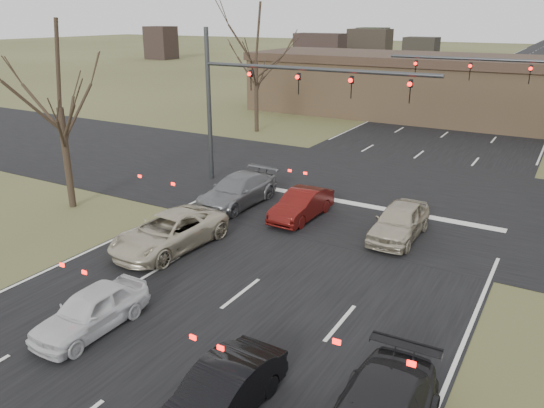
{
  "coord_description": "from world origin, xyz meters",
  "views": [
    {
      "loc": [
        8.54,
        -9.68,
        8.57
      ],
      "look_at": [
        -0.68,
        6.2,
        2.0
      ],
      "focal_mm": 35.0,
      "sensor_mm": 36.0,
      "label": 1
    }
  ],
  "objects": [
    {
      "name": "car_grey_ahead",
      "position": [
        -4.86,
        10.11,
        0.71
      ],
      "size": [
        2.15,
        4.96,
        1.42
      ],
      "primitive_type": "imported",
      "rotation": [
        0.0,
        0.0,
        -0.03
      ],
      "color": "slate",
      "rests_on": "ground"
    },
    {
      "name": "ground",
      "position": [
        0.0,
        0.0,
        0.0
      ],
      "size": [
        360.0,
        360.0,
        0.0
      ],
      "primitive_type": "plane",
      "color": "#484926",
      "rests_on": "ground"
    },
    {
      "name": "car_red_ahead",
      "position": [
        -1.41,
        10.06,
        0.64
      ],
      "size": [
        1.48,
        3.93,
        1.28
      ],
      "primitive_type": "imported",
      "rotation": [
        0.0,
        0.0,
        -0.03
      ],
      "color": "#4C0D0A",
      "rests_on": "ground"
    },
    {
      "name": "road_cross",
      "position": [
        0.0,
        15.0,
        0.01
      ],
      "size": [
        200.0,
        14.0,
        0.02
      ],
      "primitive_type": "cube",
      "color": "black",
      "rests_on": "ground"
    },
    {
      "name": "car_white_sedan",
      "position": [
        -2.56,
        -0.86,
        0.62
      ],
      "size": [
        1.49,
        3.66,
        1.25
      ],
      "primitive_type": "imported",
      "rotation": [
        0.0,
        0.0,
        0.0
      ],
      "color": "silver",
      "rests_on": "ground"
    },
    {
      "name": "road_main",
      "position": [
        0.0,
        60.0,
        0.01
      ],
      "size": [
        14.0,
        300.0,
        0.02
      ],
      "primitive_type": "cube",
      "color": "black",
      "rests_on": "ground"
    },
    {
      "name": "building",
      "position": [
        2.0,
        38.0,
        2.67
      ],
      "size": [
        42.4,
        10.4,
        5.3
      ],
      "color": "#886949",
      "rests_on": "ground"
    },
    {
      "name": "car_black_hatch",
      "position": [
        2.69,
        -1.89,
        0.62
      ],
      "size": [
        1.4,
        3.81,
        1.25
      ],
      "primitive_type": "imported",
      "rotation": [
        0.0,
        0.0,
        -0.02
      ],
      "color": "black",
      "rests_on": "ground"
    },
    {
      "name": "tree_left_near",
      "position": [
        -11.5,
        6.0,
        6.57
      ],
      "size": [
        5.1,
        5.1,
        8.5
      ],
      "color": "black",
      "rests_on": "ground"
    },
    {
      "name": "car_silver_ahead",
      "position": [
        3.0,
        10.1,
        0.71
      ],
      "size": [
        1.71,
        4.2,
        1.43
      ],
      "primitive_type": "imported",
      "rotation": [
        0.0,
        0.0,
        0.01
      ],
      "color": "#B9AE95",
      "rests_on": "ground"
    },
    {
      "name": "mast_arm_near",
      "position": [
        -5.23,
        13.0,
        5.07
      ],
      "size": [
        12.12,
        0.24,
        8.0
      ],
      "color": "#383A3D",
      "rests_on": "ground"
    },
    {
      "name": "mast_arm_far",
      "position": [
        6.18,
        23.0,
        5.02
      ],
      "size": [
        11.12,
        0.24,
        8.0
      ],
      "color": "#383A3D",
      "rests_on": "ground"
    },
    {
      "name": "tree_left_far",
      "position": [
        -13.0,
        25.0,
        7.34
      ],
      "size": [
        5.7,
        5.7,
        9.5
      ],
      "color": "black",
      "rests_on": "ground"
    },
    {
      "name": "car_silver_suv",
      "position": [
        -4.34,
        4.61,
        0.7
      ],
      "size": [
        2.65,
        5.16,
        1.39
      ],
      "primitive_type": "imported",
      "rotation": [
        0.0,
        0.0,
        -0.07
      ],
      "color": "#C1B79C",
      "rests_on": "ground"
    }
  ]
}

